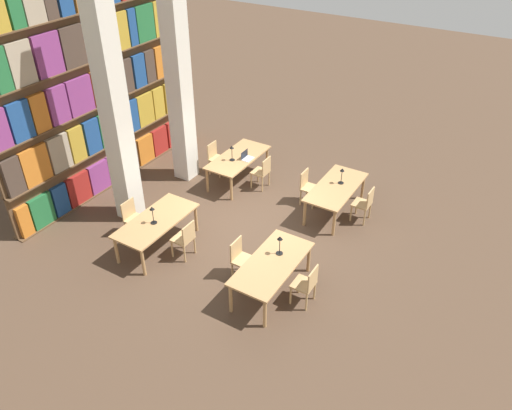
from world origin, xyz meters
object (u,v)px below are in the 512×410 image
Objects in this scene: pillar_left at (112,99)px; chair_2 at (364,203)px; chair_6 at (262,171)px; laptop at (247,157)px; reading_table_3 at (238,159)px; desk_lamp_2 at (152,212)px; chair_1 at (241,258)px; chair_7 at (216,157)px; desk_lamp_1 at (342,173)px; desk_lamp_3 at (232,151)px; chair_4 at (185,238)px; reading_table_1 at (336,189)px; reading_table_2 at (156,222)px; reading_table_0 at (272,266)px; pillar_center at (177,69)px; chair_0 at (306,284)px; desk_lamp_0 at (280,242)px; chair_5 at (133,218)px.

chair_2 is at bearing -61.34° from pillar_left.
chair_6 is 2.78× the size of laptop.
desk_lamp_2 is at bearing -178.98° from reading_table_3.
chair_1 is 1.00× the size of chair_7.
desk_lamp_3 reaches higher than desk_lamp_1.
chair_1 is 1.00× the size of chair_4.
chair_1 reaches higher than reading_table_1.
laptop is at bearing -4.11° from reading_table_2.
desk_lamp_1 reaches higher than reading_table_0.
reading_table_2 is 6.14× the size of laptop.
pillar_left is 6.74× the size of chair_4.
chair_2 is at bearing -89.56° from reading_table_1.
pillar_center is 2.42m from desk_lamp_3.
chair_0 is 5.42m from chair_7.
laptop reaches higher than chair_0.
chair_4 is at bearing 90.88° from reading_table_0.
desk_lamp_2 reaches higher than chair_4.
chair_6 is at bearing -75.76° from pillar_center.
reading_table_2 is at bearing 20.13° from desk_lamp_2.
chair_6 reaches higher than reading_table_1.
chair_6 is at bearing 33.24° from reading_table_0.
reading_table_3 is (0.51, -1.37, -2.35)m from pillar_center.
desk_lamp_0 is at bearing -144.17° from chair_6.
desk_lamp_1 is at bearing -55.71° from pillar_left.
desk_lamp_1 is at bearing -39.20° from reading_table_2.
pillar_left is 6.74× the size of chair_0.
reading_table_0 is at bearing -141.33° from laptop.
reading_table_1 is 4.81m from chair_5.
pillar_left reaches higher than laptop.
pillar_center is 2.77m from reading_table_3.
reading_table_3 is at bearing -69.51° from pillar_center.
desk_lamp_1 is 4.56m from desk_lamp_2.
chair_1 is 3.71m from desk_lamp_3.
pillar_left is at bearing 153.23° from reading_table_3.
chair_4 is at bearing -142.45° from pillar_center.
desk_lamp_3 is (-0.26, 0.77, 0.52)m from chair_6.
chair_0 is at bearing -179.03° from chair_2.
desk_lamp_1 is (2.88, -4.23, -2.00)m from pillar_left.
reading_table_2 is 3.42m from chair_6.
reading_table_1 is at bearing -57.33° from pillar_left.
desk_lamp_0 is 3.64m from chair_5.
chair_2 is 3.63m from desk_lamp_3.
pillar_left is at bearing 63.44° from desk_lamp_2.
chair_4 is 1.00× the size of chair_7.
chair_0 is (0.04, -0.74, -0.16)m from reading_table_0.
pillar_center is 4.30m from chair_4.
pillar_left is at bearing 82.88° from reading_table_0.
reading_table_3 is at bearing -7.01° from desk_lamp_3.
chair_4 is 0.45× the size of reading_table_3.
desk_lamp_0 reaches higher than desk_lamp_1.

